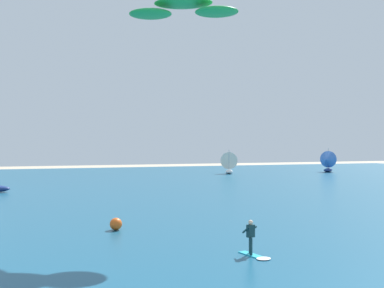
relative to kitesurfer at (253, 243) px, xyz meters
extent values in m
cube|color=navy|center=(-3.28, 36.44, -0.65)|extent=(160.00, 90.00, 0.10)
cube|color=#26B2CC|center=(-0.04, 0.19, -0.58)|extent=(0.73, 1.46, 0.05)
cylinder|color=#143338|center=(-0.12, -0.01, -0.15)|extent=(0.14, 0.14, 0.80)
cylinder|color=#143338|center=(0.04, 0.39, -0.15)|extent=(0.14, 0.14, 0.80)
cube|color=#143338|center=(-0.04, 0.19, 0.55)|extent=(0.40, 0.29, 0.60)
sphere|color=beige|center=(-0.04, 0.19, 0.96)|extent=(0.22, 0.22, 0.22)
cylinder|color=#143338|center=(-0.27, 0.22, 0.60)|extent=(0.20, 0.51, 0.39)
cylinder|color=#143338|center=(0.16, 0.31, 0.60)|extent=(0.20, 0.51, 0.39)
ellipsoid|color=white|center=(0.16, -0.74, -0.56)|extent=(0.81, 0.74, 0.08)
ellipsoid|color=#198C3F|center=(-1.07, 7.57, 13.43)|extent=(4.25, 3.54, 0.43)
ellipsoid|color=#198C3F|center=(-2.95, 8.45, 12.82)|extent=(3.36, 3.13, 0.43)
ellipsoid|color=#198C3F|center=(0.81, 6.70, 12.82)|extent=(3.36, 3.13, 0.43)
ellipsoid|color=white|center=(22.25, 54.58, -0.27)|extent=(2.73, 3.72, 0.67)
cylinder|color=silver|center=(22.17, 54.43, 1.85)|extent=(0.11, 0.11, 3.56)
cone|color=silver|center=(22.53, 55.12, 1.67)|extent=(3.37, 2.76, 2.99)
ellipsoid|color=navy|center=(41.56, 52.96, -0.26)|extent=(3.65, 3.31, 0.69)
cylinder|color=silver|center=(41.69, 53.07, 1.93)|extent=(0.12, 0.12, 3.68)
cone|color=#3F72CC|center=(41.07, 52.56, 1.75)|extent=(3.21, 3.42, 3.09)
sphere|color=#E55919|center=(-5.11, 8.47, -0.22)|extent=(0.76, 0.76, 0.76)
camera|label=1|loc=(-9.62, -19.49, 4.71)|focal=42.79mm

